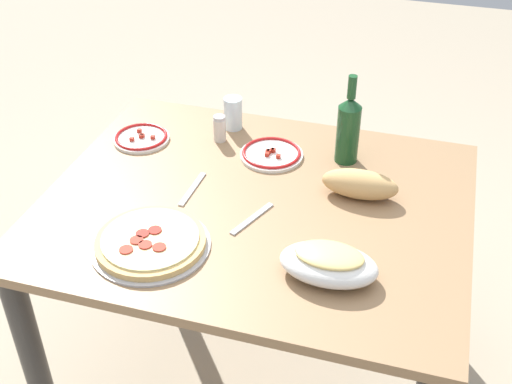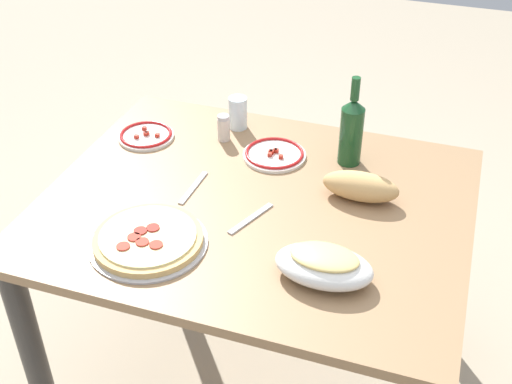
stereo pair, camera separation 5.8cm
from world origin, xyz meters
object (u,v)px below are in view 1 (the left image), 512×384
at_px(baked_pasta_dish, 329,263).
at_px(bread_loaf, 360,184).
at_px(spice_shaker, 220,128).
at_px(wine_bottle, 348,128).
at_px(side_plate_far, 271,154).
at_px(pepperoni_pizza, 150,242).
at_px(dining_table, 256,235).
at_px(water_glass, 233,113).
at_px(side_plate_near, 141,138).

relative_size(baked_pasta_dish, bread_loaf, 1.11).
xyz_separation_m(bread_loaf, spice_shaker, (0.48, -0.18, 0.00)).
height_order(wine_bottle, side_plate_far, wine_bottle).
xyz_separation_m(pepperoni_pizza, side_plate_far, (-0.18, -0.51, -0.01)).
relative_size(dining_table, pepperoni_pizza, 3.84).
xyz_separation_m(water_glass, side_plate_near, (0.26, 0.16, -0.05)).
relative_size(dining_table, baked_pasta_dish, 4.93).
bearing_deg(side_plate_near, pepperoni_pizza, 117.03).
distance_m(wine_bottle, side_plate_near, 0.66).
distance_m(dining_table, side_plate_near, 0.51).
bearing_deg(spice_shaker, bread_loaf, 159.25).
height_order(dining_table, side_plate_near, side_plate_near).
height_order(dining_table, baked_pasta_dish, baked_pasta_dish).
distance_m(bread_loaf, spice_shaker, 0.51).
relative_size(water_glass, side_plate_near, 0.60).
xyz_separation_m(wine_bottle, spice_shaker, (0.41, -0.00, -0.07)).
xyz_separation_m(water_glass, side_plate_far, (-0.17, 0.14, -0.05)).
bearing_deg(water_glass, pepperoni_pizza, 88.80).
distance_m(pepperoni_pizza, side_plate_near, 0.54).
distance_m(pepperoni_pizza, wine_bottle, 0.69).
height_order(water_glass, side_plate_near, water_glass).
relative_size(baked_pasta_dish, spice_shaker, 2.76).
height_order(side_plate_far, bread_loaf, bread_loaf).
bearing_deg(wine_bottle, pepperoni_pizza, 53.59).
height_order(baked_pasta_dish, side_plate_near, baked_pasta_dish).
bearing_deg(wine_bottle, baked_pasta_dish, 95.50).
xyz_separation_m(water_glass, bread_loaf, (-0.46, 0.27, -0.01)).
bearing_deg(dining_table, spice_shaker, -54.27).
relative_size(dining_table, side_plate_far, 6.04).
height_order(pepperoni_pizza, bread_loaf, bread_loaf).
bearing_deg(spice_shaker, wine_bottle, 179.67).
bearing_deg(dining_table, water_glass, -63.23).
bearing_deg(dining_table, side_plate_near, -25.57).
bearing_deg(baked_pasta_dish, spice_shaker, -49.13).
distance_m(side_plate_near, spice_shaker, 0.25).
xyz_separation_m(dining_table, spice_shaker, (0.21, -0.29, 0.17)).
relative_size(pepperoni_pizza, side_plate_far, 1.57).
xyz_separation_m(wine_bottle, water_glass, (0.39, -0.09, -0.06)).
bearing_deg(spice_shaker, water_glass, -100.39).
relative_size(water_glass, bread_loaf, 0.50).
bearing_deg(bread_loaf, side_plate_far, -24.60).
xyz_separation_m(dining_table, pepperoni_pizza, (0.20, 0.27, 0.14)).
height_order(bread_loaf, spice_shaker, spice_shaker).
relative_size(dining_table, side_plate_near, 6.58).
bearing_deg(side_plate_far, pepperoni_pizza, 70.20).
bearing_deg(side_plate_far, side_plate_near, 3.23).
distance_m(side_plate_far, bread_loaf, 0.32).
bearing_deg(side_plate_far, dining_table, 94.87).
bearing_deg(bread_loaf, dining_table, 20.86).
distance_m(pepperoni_pizza, water_glass, 0.64).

